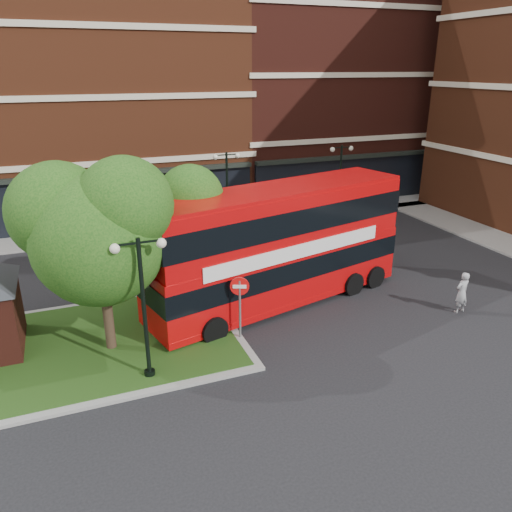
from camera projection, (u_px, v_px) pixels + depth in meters
name	position (u px, v px, depth m)	size (l,w,h in m)	color
ground	(299.00, 349.00, 18.54)	(120.00, 120.00, 0.00)	black
pavement_far	(190.00, 225.00, 32.88)	(44.00, 3.00, 0.12)	slate
terrace_far_left	(44.00, 111.00, 34.22)	(26.00, 12.00, 14.00)	brown
terrace_far_right	(328.00, 90.00, 41.33)	(18.00, 12.00, 16.00)	#471911
traffic_island	(69.00, 350.00, 18.41)	(12.60, 7.60, 0.15)	gray
tree_island_west	(94.00, 227.00, 16.84)	(5.40, 4.71, 7.21)	#2D2116
tree_island_east	(168.00, 214.00, 20.22)	(4.46, 3.90, 6.29)	#2D2116
lamp_island	(143.00, 303.00, 15.84)	(1.72, 0.36, 5.00)	black
lamp_far_left	(227.00, 188.00, 30.83)	(1.72, 0.36, 5.00)	black
lamp_far_right	(340.00, 178.00, 33.55)	(1.72, 0.36, 5.00)	black
bus	(278.00, 238.00, 21.24)	(12.25, 5.51, 4.56)	#AF0708
woman	(462.00, 292.00, 21.07)	(0.67, 0.44, 1.82)	#979799
car_silver	(204.00, 217.00, 32.54)	(1.50, 3.73, 1.27)	#AAABB1
car_white	(236.00, 213.00, 33.28)	(1.44, 4.12, 1.36)	white
no_entry_sign	(240.00, 296.00, 18.57)	(0.69, 0.33, 2.61)	slate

